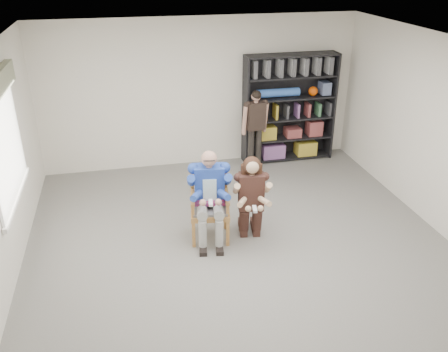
{
  "coord_description": "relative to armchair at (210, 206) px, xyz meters",
  "views": [
    {
      "loc": [
        -1.48,
        -5.09,
        3.85
      ],
      "look_at": [
        -0.2,
        0.6,
        1.05
      ],
      "focal_mm": 38.0,
      "sensor_mm": 36.0,
      "label": 1
    }
  ],
  "objects": [
    {
      "name": "window_left",
      "position": [
        -2.57,
        0.26,
        1.1
      ],
      "size": [
        0.16,
        2.0,
        1.75
      ],
      "primitive_type": null,
      "color": "white",
      "rests_on": "room_shell"
    },
    {
      "name": "bookshelf",
      "position": [
        2.08,
        2.54,
        0.52
      ],
      "size": [
        1.8,
        0.38,
        2.1
      ],
      "primitive_type": null,
      "color": "black",
      "rests_on": "floor"
    },
    {
      "name": "floor",
      "position": [
        0.38,
        -0.74,
        -0.53
      ],
      "size": [
        6.0,
        7.0,
        0.01
      ],
      "primitive_type": "cube",
      "color": "slate",
      "rests_on": "ground"
    },
    {
      "name": "kneeling_woman",
      "position": [
        0.58,
        -0.12,
        0.1
      ],
      "size": [
        0.65,
        0.91,
        1.25
      ],
      "primitive_type": null,
      "rotation": [
        0.0,
        0.0,
        -0.15
      ],
      "color": "#322019",
      "rests_on": "floor"
    },
    {
      "name": "standing_man",
      "position": [
        1.3,
        2.19,
        0.25
      ],
      "size": [
        0.52,
        0.35,
        1.56
      ],
      "primitive_type": null,
      "rotation": [
        0.0,
        0.0,
        0.19
      ],
      "color": "black",
      "rests_on": "floor"
    },
    {
      "name": "armchair",
      "position": [
        0.0,
        0.0,
        0.0
      ],
      "size": [
        0.69,
        0.68,
        1.05
      ],
      "primitive_type": null,
      "rotation": [
        0.0,
        0.0,
        -0.15
      ],
      "color": "#AE6135",
      "rests_on": "floor"
    },
    {
      "name": "seated_man",
      "position": [
        0.0,
        0.0,
        0.16
      ],
      "size": [
        0.71,
        0.9,
        1.37
      ],
      "primitive_type": null,
      "rotation": [
        0.0,
        0.0,
        -0.15
      ],
      "color": "navy",
      "rests_on": "floor"
    },
    {
      "name": "room_shell",
      "position": [
        0.38,
        -0.74,
        0.87
      ],
      "size": [
        6.0,
        7.0,
        2.8
      ],
      "primitive_type": null,
      "color": "white",
      "rests_on": "ground"
    }
  ]
}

